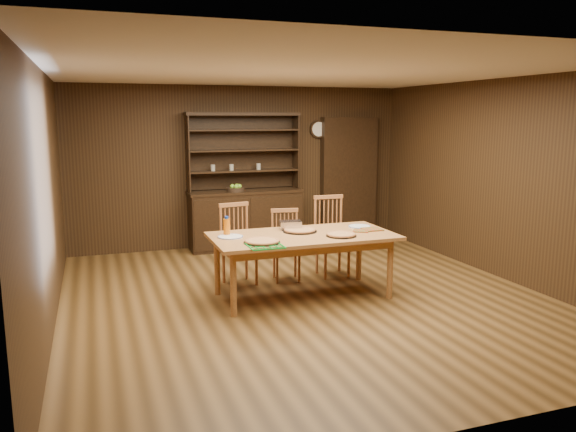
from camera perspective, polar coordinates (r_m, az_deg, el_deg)
name	(u,v)px	position (r m, az deg, el deg)	size (l,w,h in m)	color
floor	(306,298)	(6.69, 1.87, -8.30)	(6.00, 6.00, 0.00)	brown
room_shell	(307,164)	(6.37, 1.95, 5.29)	(6.00, 6.00, 6.00)	white
china_hutch	(245,211)	(9.10, -4.37, 0.46)	(1.84, 0.52, 2.17)	black
doorway	(348,178)	(9.83, 6.16, 3.82)	(1.00, 0.18, 2.10)	black
wall_clock	(318,129)	(9.60, 3.11, 8.80)	(0.30, 0.05, 0.30)	black
dining_table	(303,240)	(6.57, 1.51, -2.48)	(2.13, 1.07, 0.75)	#C58244
chair_left	(237,241)	(7.18, -5.19, -2.56)	(0.48, 0.47, 1.03)	#A66138
chair_center	(286,242)	(7.34, -0.24, -2.71)	(0.43, 0.42, 0.92)	#A66138
chair_right	(331,233)	(7.57, 4.36, -1.72)	(0.45, 0.43, 1.07)	#A66138
pizza_left	(262,241)	(6.13, -2.67, -2.59)	(0.40, 0.40, 0.04)	black
pizza_right	(341,235)	(6.49, 5.43, -1.90)	(0.35, 0.35, 0.04)	black
pizza_center	(300,230)	(6.71, 1.21, -1.46)	(0.41, 0.41, 0.04)	black
cooling_rack	(265,245)	(5.97, -2.35, -3.00)	(0.35, 0.35, 0.02)	#0B9827
plate_left	(230,237)	(6.43, -5.87, -2.10)	(0.29, 0.29, 0.02)	white
plate_right	(360,226)	(7.05, 7.28, -1.05)	(0.28, 0.28, 0.02)	white
foil_dish	(290,225)	(6.84, 0.23, -0.94)	(0.26, 0.19, 0.10)	white
juice_bottle	(227,227)	(6.52, -6.25, -1.09)	(0.08, 0.08, 0.23)	orange
pot_holder_a	(372,229)	(6.90, 8.52, -1.34)	(0.22, 0.22, 0.02)	red
pot_holder_b	(361,231)	(6.79, 7.41, -1.50)	(0.18, 0.18, 0.01)	red
fruit_bowl	(236,189)	(8.94, -5.34, 2.79)	(0.29, 0.29, 0.12)	black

